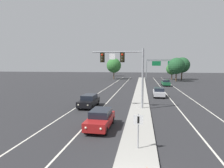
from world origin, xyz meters
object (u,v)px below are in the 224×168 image
median_sign_post (138,126)px  car_receding_green (166,83)px  tree_far_right_c (172,69)px  car_receding_silver (159,92)px  car_oncoming_black (89,101)px  overhead_signal_mast (126,66)px  tree_far_right_a (182,65)px  highway_sign_gantry (164,63)px  tree_far_left_a (114,65)px  tree_far_left_b (114,68)px  car_oncoming_red (100,119)px  tree_far_right_b (176,66)px

median_sign_post → car_receding_green: bearing=80.9°
car_receding_green → tree_far_right_c: 21.92m
car_receding_silver → car_oncoming_black: bearing=-135.3°
overhead_signal_mast → tree_far_right_a: (16.16, 49.87, 0.01)m
highway_sign_gantry → tree_far_left_a: size_ratio=1.69×
median_sign_post → car_oncoming_black: size_ratio=0.49×
overhead_signal_mast → car_oncoming_black: size_ratio=1.60×
overhead_signal_mast → car_receding_silver: size_ratio=1.60×
car_oncoming_black → tree_far_left_b: tree_far_left_b is taller
tree_far_left_a → car_oncoming_red: bearing=-82.7°
median_sign_post → tree_far_left_a: 60.29m
tree_far_right_a → highway_sign_gantry: bearing=175.8°
tree_far_right_a → car_oncoming_red: bearing=-107.1°
car_oncoming_black → tree_far_right_c: tree_far_right_c is taller
overhead_signal_mast → tree_far_right_c: overhead_signal_mast is taller
car_receding_silver → highway_sign_gantry: 41.41m
car_receding_green → tree_far_right_b: tree_far_right_b is taller
overhead_signal_mast → highway_sign_gantry: highway_sign_gantry is taller
median_sign_post → tree_far_left_b: (-13.32, 78.66, 2.51)m
car_receding_silver → highway_sign_gantry: size_ratio=0.34×
tree_far_left_b → median_sign_post: bearing=-80.4°
car_receding_green → tree_far_left_b: size_ratio=0.72×
tree_far_left_a → overhead_signal_mast: bearing=-79.7°
car_oncoming_black → tree_far_right_a: 54.11m
highway_sign_gantry → tree_far_right_b: (2.93, -8.79, -1.13)m
car_oncoming_red → highway_sign_gantry: 59.27m
tree_far_left_b → car_receding_green: bearing=-64.0°
tree_far_right_c → tree_far_left_b: (-24.08, 18.76, 0.17)m
car_receding_silver → tree_far_left_b: 59.97m
car_oncoming_red → tree_far_right_b: 51.35m
tree_far_right_a → tree_far_left_a: 24.92m
median_sign_post → highway_sign_gantry: (8.17, 61.78, 4.58)m
median_sign_post → tree_far_left_b: tree_far_left_b is taller
tree_far_right_b → tree_far_right_a: bearing=68.2°
car_oncoming_red → car_oncoming_black: same height
car_oncoming_black → tree_far_right_a: size_ratio=0.56×
car_receding_green → tree_far_right_a: tree_far_right_a is taller
car_oncoming_black → car_receding_silver: same height
tree_far_right_a → tree_far_left_b: tree_far_right_a is taller
car_receding_silver → tree_far_right_c: 39.75m
overhead_signal_mast → highway_sign_gantry: (9.89, 50.33, 0.88)m
car_oncoming_red → car_oncoming_black: size_ratio=1.00×
median_sign_post → car_oncoming_red: median_sign_post is taller
car_receding_silver → tree_far_right_c: size_ratio=0.75×
car_receding_silver → tree_far_right_c: (7.76, 38.86, 3.10)m
median_sign_post → tree_far_right_b: tree_far_right_b is taller
highway_sign_gantry → tree_far_left_a: bearing=-172.3°
tree_far_right_a → tree_far_left_a: size_ratio=1.03×
overhead_signal_mast → median_sign_post: bearing=-81.4°
overhead_signal_mast → median_sign_post: overhead_signal_mast is taller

